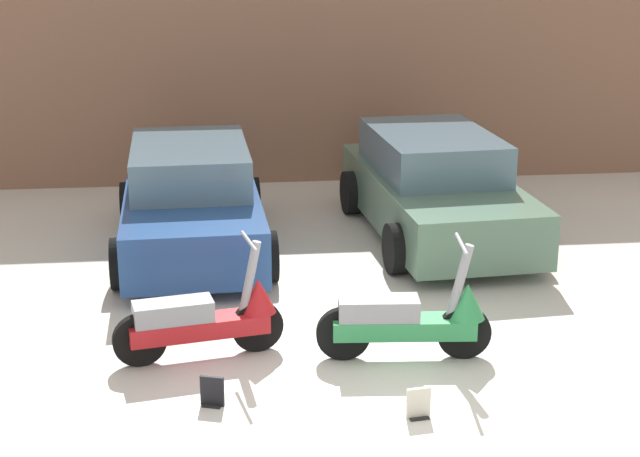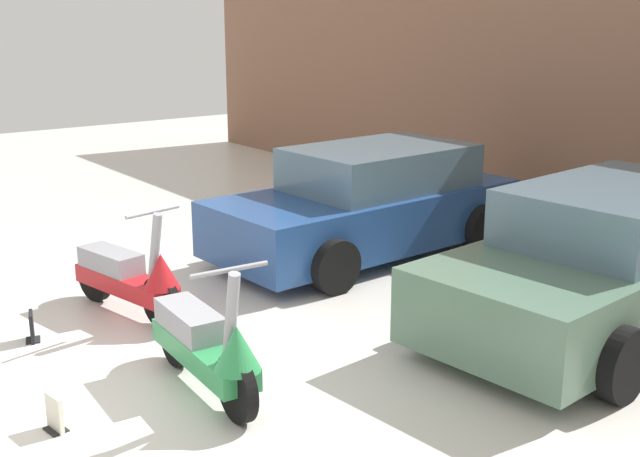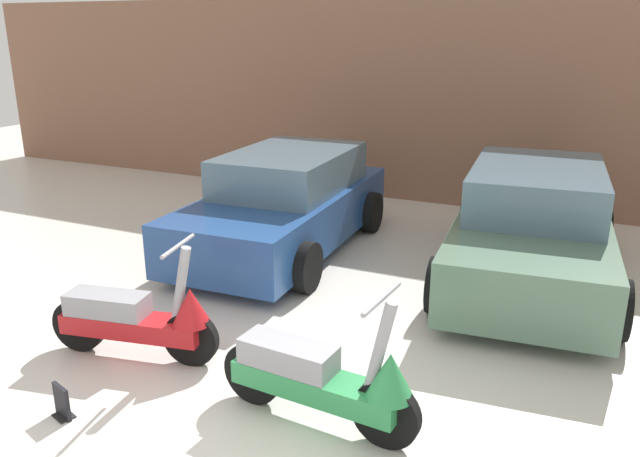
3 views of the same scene
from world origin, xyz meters
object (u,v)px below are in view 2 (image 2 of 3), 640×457
(car_rear_center, at_px, (608,261))
(car_rear_left, at_px, (369,204))
(scooter_front_left, at_px, (130,276))
(placard_near_right_scooter, at_px, (55,415))
(scooter_front_right, at_px, (207,345))
(placard_near_left_scooter, at_px, (32,328))

(car_rear_center, bearing_deg, car_rear_left, -90.53)
(scooter_front_left, distance_m, placard_near_right_scooter, 2.17)
(car_rear_center, bearing_deg, scooter_front_right, -20.26)
(scooter_front_left, relative_size, placard_near_right_scooter, 5.96)
(car_rear_center, bearing_deg, placard_near_left_scooter, -37.98)
(scooter_front_left, xyz_separation_m, car_rear_left, (-0.19, 3.08, 0.22))
(scooter_front_left, height_order, placard_near_left_scooter, scooter_front_left)
(car_rear_left, height_order, car_rear_center, car_rear_center)
(scooter_front_left, bearing_deg, car_rear_left, 82.56)
(placard_near_left_scooter, relative_size, placard_near_right_scooter, 1.00)
(scooter_front_left, bearing_deg, placard_near_left_scooter, -98.29)
(scooter_front_right, relative_size, car_rear_center, 0.41)
(scooter_front_left, height_order, car_rear_center, car_rear_center)
(placard_near_left_scooter, xyz_separation_m, placard_near_right_scooter, (1.65, -0.38, 0.00))
(scooter_front_right, xyz_separation_m, car_rear_left, (-2.04, 3.30, 0.21))
(scooter_front_right, bearing_deg, placard_near_left_scooter, -153.67)
(car_rear_left, bearing_deg, scooter_front_right, 29.38)
(placard_near_right_scooter, bearing_deg, placard_near_left_scooter, 167.05)
(car_rear_center, distance_m, placard_near_left_scooter, 5.10)
(placard_near_left_scooter, bearing_deg, car_rear_center, 56.74)
(car_rear_center, height_order, placard_near_left_scooter, car_rear_center)
(placard_near_right_scooter, bearing_deg, car_rear_center, 76.22)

